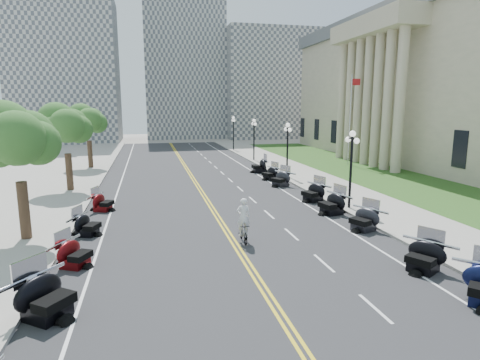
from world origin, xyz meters
TOP-DOWN VIEW (x-y plane):
  - ground at (0.00, 0.00)m, footprint 160.00×160.00m
  - road at (0.00, 10.00)m, footprint 16.00×90.00m
  - centerline_yellow_a at (-0.12, 10.00)m, footprint 0.12×90.00m
  - centerline_yellow_b at (0.12, 10.00)m, footprint 0.12×90.00m
  - edge_line_north at (6.40, 10.00)m, footprint 0.12×90.00m
  - edge_line_south at (-6.40, 10.00)m, footprint 0.12×90.00m
  - lane_dash_4 at (3.20, -8.00)m, footprint 0.12×2.00m
  - lane_dash_5 at (3.20, -4.00)m, footprint 0.12×2.00m
  - lane_dash_6 at (3.20, 0.00)m, footprint 0.12×2.00m
  - lane_dash_7 at (3.20, 4.00)m, footprint 0.12×2.00m
  - lane_dash_8 at (3.20, 8.00)m, footprint 0.12×2.00m
  - lane_dash_9 at (3.20, 12.00)m, footprint 0.12×2.00m
  - lane_dash_10 at (3.20, 16.00)m, footprint 0.12×2.00m
  - lane_dash_11 at (3.20, 20.00)m, footprint 0.12×2.00m
  - lane_dash_12 at (3.20, 24.00)m, footprint 0.12×2.00m
  - lane_dash_13 at (3.20, 28.00)m, footprint 0.12×2.00m
  - lane_dash_14 at (3.20, 32.00)m, footprint 0.12×2.00m
  - lane_dash_15 at (3.20, 36.00)m, footprint 0.12×2.00m
  - lane_dash_16 at (3.20, 40.00)m, footprint 0.12×2.00m
  - lane_dash_17 at (3.20, 44.00)m, footprint 0.12×2.00m
  - lane_dash_18 at (3.20, 48.00)m, footprint 0.12×2.00m
  - lane_dash_19 at (3.20, 52.00)m, footprint 0.12×2.00m
  - sidewalk_north at (10.50, 10.00)m, footprint 5.00×90.00m
  - sidewalk_south at (-10.50, 10.00)m, footprint 5.00×90.00m
  - lawn at (17.50, 18.00)m, footprint 9.00×60.00m
  - civic_building at (32.00, 22.00)m, footprint 26.00×51.00m
  - distant_block_a at (-18.00, 62.00)m, footprint 18.00×14.00m
  - distant_block_b at (4.00, 68.00)m, footprint 16.00×12.00m
  - distant_block_c at (22.00, 65.00)m, footprint 20.00×14.00m
  - street_lamp_2 at (8.60, 4.00)m, footprint 0.50×1.20m
  - street_lamp_3 at (8.60, 16.00)m, footprint 0.50×1.20m
  - street_lamp_4 at (8.60, 28.00)m, footprint 0.50×1.20m
  - street_lamp_5 at (8.60, 40.00)m, footprint 0.50×1.20m
  - flagpole at (18.00, 22.00)m, footprint 1.10×0.20m
  - tree_2 at (-10.00, 2.00)m, footprint 4.80×4.80m
  - tree_3 at (-10.00, 14.00)m, footprint 4.80×4.80m
  - tree_4 at (-10.00, 26.00)m, footprint 4.80×4.80m
  - motorcycle_n_4 at (6.76, -5.68)m, footprint 2.69×2.69m
  - motorcycle_n_5 at (7.22, -0.21)m, footprint 2.56×2.56m
  - motorcycle_n_6 at (7.02, 3.26)m, footprint 2.52×2.52m
  - motorcycle_n_7 at (7.23, 6.66)m, footprint 2.62×2.62m
  - motorcycle_n_8 at (6.72, 12.30)m, footprint 2.71×2.71m
  - motorcycle_n_9 at (6.78, 15.43)m, footprint 2.38×2.38m
  - motorcycle_n_10 at (6.91, 19.48)m, footprint 2.24×2.24m
  - motorcycle_s_4 at (-7.23, -6.21)m, footprint 3.09×3.09m
  - motorcycle_s_5 at (-7.09, -2.03)m, footprint 2.42×2.42m
  - motorcycle_s_6 at (-7.17, 2.22)m, footprint 2.30×2.30m
  - motorcycle_s_7 at (-6.90, 7.24)m, footprint 2.32×2.32m
  - bicycle at (0.47, -0.61)m, footprint 0.46×1.61m
  - cyclist_rider at (0.47, -0.61)m, footprint 0.69×0.45m

SIDE VIEW (x-z plane):
  - ground at x=0.00m, z-range 0.00..0.00m
  - road at x=0.00m, z-range 0.00..0.01m
  - centerline_yellow_a at x=-0.12m, z-range 0.01..0.01m
  - centerline_yellow_b at x=0.12m, z-range 0.01..0.01m
  - edge_line_north at x=6.40m, z-range 0.01..0.01m
  - edge_line_south at x=-6.40m, z-range 0.01..0.01m
  - lane_dash_4 at x=3.20m, z-range 0.01..0.01m
  - lane_dash_5 at x=3.20m, z-range 0.01..0.01m
  - lane_dash_6 at x=3.20m, z-range 0.01..0.01m
  - lane_dash_7 at x=3.20m, z-range 0.01..0.01m
  - lane_dash_8 at x=3.20m, z-range 0.01..0.01m
  - lane_dash_9 at x=3.20m, z-range 0.01..0.01m
  - lane_dash_10 at x=3.20m, z-range 0.01..0.01m
  - lane_dash_11 at x=3.20m, z-range 0.01..0.01m
  - lane_dash_12 at x=3.20m, z-range 0.01..0.01m
  - lane_dash_13 at x=3.20m, z-range 0.01..0.01m
  - lane_dash_14 at x=3.20m, z-range 0.01..0.01m
  - lane_dash_15 at x=3.20m, z-range 0.01..0.01m
  - lane_dash_16 at x=3.20m, z-range 0.01..0.01m
  - lane_dash_17 at x=3.20m, z-range 0.01..0.01m
  - lane_dash_18 at x=3.20m, z-range 0.01..0.01m
  - lane_dash_19 at x=3.20m, z-range 0.01..0.01m
  - lawn at x=17.50m, z-range 0.00..0.10m
  - sidewalk_north at x=10.50m, z-range 0.00..0.15m
  - sidewalk_south at x=-10.50m, z-range 0.00..0.15m
  - bicycle at x=0.47m, z-range 0.00..0.96m
  - motorcycle_s_6 at x=-7.17m, z-range 0.00..1.24m
  - motorcycle_s_7 at x=-6.90m, z-range 0.00..1.25m
  - motorcycle_s_5 at x=-7.09m, z-range 0.00..1.26m
  - motorcycle_n_9 at x=6.78m, z-range 0.00..1.31m
  - motorcycle_n_5 at x=7.22m, z-range 0.00..1.36m
  - motorcycle_n_4 at x=6.76m, z-range 0.00..1.38m
  - motorcycle_n_8 at x=6.72m, z-range 0.00..1.41m
  - motorcycle_n_7 at x=7.23m, z-range 0.00..1.43m
  - motorcycle_n_6 at x=7.02m, z-range 0.00..1.47m
  - motorcycle_n_10 at x=6.91m, z-range 0.00..1.52m
  - motorcycle_s_4 at x=-7.23m, z-range 0.00..1.55m
  - cyclist_rider at x=0.47m, z-range 0.96..2.85m
  - street_lamp_2 at x=8.60m, z-range 0.15..5.05m
  - street_lamp_3 at x=8.60m, z-range 0.15..5.05m
  - street_lamp_4 at x=8.60m, z-range 0.15..5.05m
  - street_lamp_5 at x=8.60m, z-range 0.15..5.05m
  - tree_2 at x=-10.00m, z-range 0.15..9.35m
  - tree_3 at x=-10.00m, z-range 0.15..9.35m
  - tree_4 at x=-10.00m, z-range 0.15..9.35m
  - flagpole at x=18.00m, z-range 0.00..10.00m
  - civic_building at x=32.00m, z-range 0.00..17.80m
  - distant_block_c at x=22.00m, z-range 0.00..22.00m
  - distant_block_a at x=-18.00m, z-range 0.00..26.00m
  - distant_block_b at x=4.00m, z-range 0.00..30.00m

